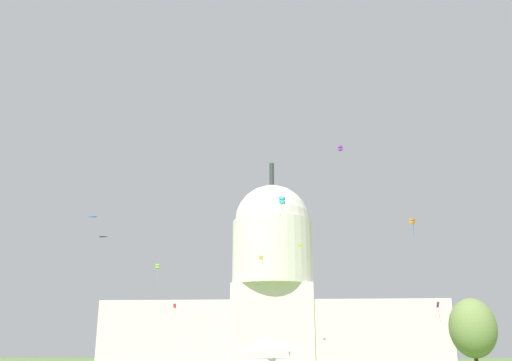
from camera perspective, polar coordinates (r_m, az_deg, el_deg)
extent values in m
cube|color=silver|center=(209.92, -6.91, -15.12)|extent=(61.12, 19.05, 21.14)
cube|color=silver|center=(207.82, 10.51, -14.94)|extent=(61.12, 19.05, 21.14)
cube|color=silver|center=(206.75, 1.75, -14.40)|extent=(28.95, 20.95, 26.92)
cylinder|color=silver|center=(209.55, 1.69, -7.46)|extent=(29.82, 29.82, 23.78)
sphere|color=silver|center=(211.90, 1.66, -4.29)|extent=(28.36, 28.36, 28.36)
cylinder|color=#2D3833|center=(216.92, 1.62, 0.57)|extent=(1.80, 1.80, 9.36)
pyramid|color=white|center=(79.27, 1.45, -16.35)|extent=(6.77, 6.20, 1.90)
cylinder|color=#42301E|center=(104.03, 21.60, -16.66)|extent=(0.67, 0.67, 4.30)
ellipsoid|color=olive|center=(104.11, 21.28, -13.86)|extent=(10.98, 11.10, 9.90)
pyramid|color=black|center=(76.73, -15.72, -5.82)|extent=(1.39, 1.23, 0.14)
cube|color=#D1339E|center=(108.37, 18.09, -11.97)|extent=(0.67, 0.86, 1.12)
cylinder|color=red|center=(108.27, 18.22, -12.91)|extent=(0.25, 0.43, 2.49)
pyramid|color=teal|center=(175.10, 0.55, -8.53)|extent=(1.31, 1.60, 0.22)
cylinder|color=white|center=(174.58, 0.67, -9.30)|extent=(0.14, 0.47, 3.20)
cube|color=orange|center=(120.76, 15.70, -4.13)|extent=(1.25, 1.25, 0.54)
cube|color=orange|center=(120.87, 15.68, -3.89)|extent=(1.25, 1.25, 0.54)
cylinder|color=blue|center=(120.45, 15.82, -4.86)|extent=(0.21, 0.17, 2.80)
cube|color=gold|center=(106.47, 0.53, -7.99)|extent=(0.88, 0.92, 0.45)
cube|color=gold|center=(106.53, 0.53, -7.77)|extent=(0.88, 0.92, 0.45)
cube|color=#8CD133|center=(142.72, -10.06, -8.76)|extent=(0.91, 0.96, 0.50)
cube|color=#8CD133|center=(142.80, -10.04, -8.53)|extent=(0.91, 0.96, 0.50)
cylinder|color=#8CD133|center=(142.45, -10.08, -9.51)|extent=(0.24, 0.46, 3.41)
cube|color=yellow|center=(175.90, 4.50, -6.65)|extent=(0.90, 0.38, 1.04)
cylinder|color=yellow|center=(175.68, 4.52, -7.03)|extent=(0.20, 0.12, 1.36)
pyramid|color=blue|center=(100.18, -16.21, -3.82)|extent=(1.66, 0.89, 0.15)
cube|color=#33BCDB|center=(107.20, 2.67, -2.22)|extent=(1.30, 1.27, 0.57)
cube|color=#33BCDB|center=(107.40, 2.66, -1.84)|extent=(1.30, 1.27, 0.57)
cylinder|color=#33BCDB|center=(106.82, 2.59, -3.02)|extent=(0.38, 0.19, 2.61)
cube|color=red|center=(160.67, -8.31, -12.55)|extent=(0.82, 0.53, 1.19)
cylinder|color=red|center=(160.52, -8.30, -13.18)|extent=(0.40, 0.12, 2.32)
cube|color=purple|center=(117.74, 8.61, 3.15)|extent=(1.13, 1.12, 0.49)
cube|color=purple|center=(117.93, 8.60, 3.40)|extent=(1.13, 1.12, 0.49)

